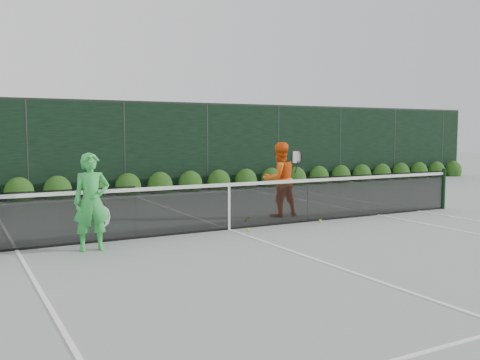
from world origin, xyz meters
TOP-DOWN VIEW (x-y plane):
  - ground at (0.00, 0.00)m, footprint 80.00×80.00m
  - tennis_net at (-0.02, 0.00)m, footprint 12.90×0.10m
  - player_woman at (-2.96, -0.60)m, footprint 0.67×0.45m
  - player_man at (1.90, 1.01)m, footprint 0.95×0.71m
  - court_lines at (0.00, 0.00)m, footprint 11.03×23.83m
  - windscreen_fence at (0.00, -2.71)m, footprint 32.00×21.07m
  - hedge_row at (-0.00, 7.15)m, footprint 31.66×0.65m
  - tennis_balls at (1.09, 0.32)m, footprint 2.02×1.44m

SIDE VIEW (x-z plane):
  - ground at x=0.00m, z-range 0.00..0.00m
  - court_lines at x=0.00m, z-range 0.00..0.01m
  - tennis_balls at x=1.09m, z-range 0.00..0.07m
  - hedge_row at x=0.00m, z-range -0.23..0.70m
  - tennis_net at x=-0.02m, z-range 0.00..1.07m
  - player_woman at x=-2.96m, z-range 0.00..1.68m
  - player_man at x=1.90m, z-range 0.00..1.79m
  - windscreen_fence at x=0.00m, z-range -0.02..3.04m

